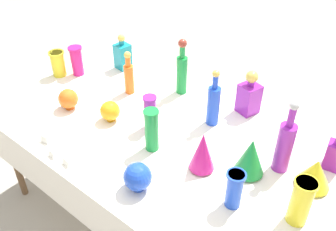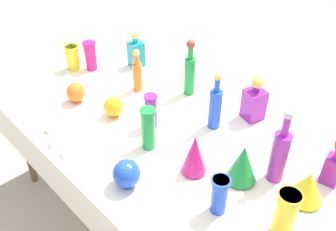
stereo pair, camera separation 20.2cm
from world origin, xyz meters
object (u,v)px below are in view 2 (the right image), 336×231
Objects in this scene: slender_vase_2 at (151,110)px; slender_vase_5 at (73,57)px; fluted_vase_1 at (308,186)px; square_decanter_0 at (334,165)px; slender_vase_3 at (286,213)px; slender_vase_0 at (148,128)px; slender_vase_1 at (219,194)px; round_bowl_2 at (126,174)px; tall_bottle_0 at (137,73)px; tall_bottle_3 at (279,154)px; tall_bottle_1 at (215,107)px; round_bowl_0 at (113,107)px; square_decanter_2 at (254,101)px; tall_bottle_2 at (190,72)px; square_decanter_3 at (136,53)px; round_bowl_1 at (76,92)px; slender_vase_4 at (90,55)px; fluted_vase_0 at (195,154)px; fluted_vase_2 at (243,163)px.

slender_vase_2 reaches higher than slender_vase_5.
fluted_vase_1 is at bearing 9.50° from slender_vase_2.
square_decanter_0 reaches higher than slender_vase_3.
slender_vase_0 is 1.28× the size of slender_vase_1.
slender_vase_3 reaches higher than slender_vase_5.
slender_vase_2 reaches higher than round_bowl_2.
tall_bottle_3 is (1.05, -0.02, 0.03)m from tall_bottle_0.
tall_bottle_3 reaches higher than tall_bottle_1.
slender_vase_2 is at bearing 23.71° from round_bowl_0.
square_decanter_2 is 1.93× the size of round_bowl_2.
fluted_vase_1 is 1.13× the size of round_bowl_2.
round_bowl_0 is at bearing -167.48° from fluted_vase_1.
tall_bottle_0 is 0.54m from slender_vase_5.
tall_bottle_0 is at bearing 137.03° from round_bowl_2.
tall_bottle_3 is at bearing -40.83° from square_decanter_2.
tall_bottle_2 is at bearing 112.45° from slender_vase_0.
square_decanter_2 is (0.43, 0.08, -0.04)m from tall_bottle_2.
tall_bottle_1 is 0.94× the size of tall_bottle_2.
round_bowl_0 is at bearing -134.29° from square_decanter_2.
square_decanter_0 is at bearing 6.97° from tall_bottle_1.
tall_bottle_2 is at bearing 165.41° from fluted_vase_1.
round_bowl_0 is (-0.35, 0.03, -0.06)m from slender_vase_0.
tall_bottle_2 is at bearing 39.90° from tall_bottle_0.
slender_vase_1 reaches higher than slender_vase_5.
fluted_vase_1 is (1.22, -0.04, -0.04)m from tall_bottle_0.
round_bowl_1 is (0.11, -0.56, -0.03)m from square_decanter_3.
slender_vase_4 reaches higher than round_bowl_0.
slender_vase_1 is (-0.06, -0.34, -0.05)m from tall_bottle_3.
tall_bottle_1 is 0.36m from tall_bottle_2.
tall_bottle_0 reaches higher than square_decanter_0.
slender_vase_2 is at bearing 164.34° from slender_vase_1.
tall_bottle_2 is 1.46× the size of square_decanter_3.
fluted_vase_1 is (1.48, -0.24, -0.02)m from square_decanter_3.
square_decanter_0 reaches higher than slender_vase_5.
slender_vase_5 is at bearing 174.54° from fluted_vase_0.
round_bowl_0 is 0.87× the size of round_bowl_2.
fluted_vase_0 is (0.07, -0.56, -0.00)m from square_decanter_2.
slender_vase_1 is 0.83× the size of slender_vase_3.
slender_vase_4 is 1.38m from fluted_vase_2.
fluted_vase_0 is at bearing -11.92° from slender_vase_2.
slender_vase_3 is (0.19, -0.24, -0.03)m from tall_bottle_3.
square_decanter_3 is 1.37m from slender_vase_1.
round_bowl_0 is at bearing -51.58° from square_decanter_3.
tall_bottle_1 is 2.80× the size of round_bowl_0.
square_decanter_2 is 2.23× the size of round_bowl_0.
tall_bottle_0 is 1.38× the size of fluted_vase_2.
square_decanter_3 is at bearing 56.48° from slender_vase_4.
fluted_vase_1 is at bearing 13.10° from round_bowl_1.
square_decanter_0 reaches higher than round_bowl_1.
tall_bottle_1 is at bearing 153.05° from slender_vase_3.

